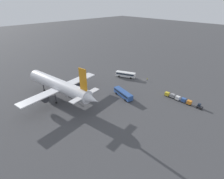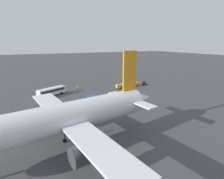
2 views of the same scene
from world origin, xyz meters
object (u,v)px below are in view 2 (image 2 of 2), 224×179
worker_person (77,87)px  shuttle_bus_near (52,91)px  baggage_tug (144,83)px  cargo_cart_blue (133,84)px  shuttle_bus_far (104,98)px  cargo_cart_white (128,85)px  airplane (62,119)px  cargo_cart_orange (137,84)px  cargo_cart_yellow (118,86)px  cargo_cart_grey (123,85)px

worker_person → shuttle_bus_near: bearing=23.7°
baggage_tug → cargo_cart_blue: size_ratio=1.18×
shuttle_bus_far → worker_person: size_ratio=7.18×
cargo_cart_blue → cargo_cart_white: (2.75, 0.30, 0.00)m
baggage_tug → cargo_cart_white: baggage_tug is taller
airplane → cargo_cart_orange: size_ratio=23.13×
shuttle_bus_far → cargo_cart_orange: shuttle_bus_far is taller
airplane → baggage_tug: size_ratio=19.63×
airplane → worker_person: airplane is taller
worker_person → cargo_cart_yellow: (-17.56, 7.80, 0.32)m
cargo_cart_orange → shuttle_bus_far: bearing=32.6°
worker_person → cargo_cart_orange: cargo_cart_orange is taller
airplane → baggage_tug: 63.12m
cargo_cart_orange → cargo_cart_grey: size_ratio=1.00×
baggage_tug → worker_person: size_ratio=1.39×
airplane → cargo_cart_yellow: bearing=-139.2°
cargo_cart_grey → baggage_tug: bearing=-178.0°
baggage_tug → cargo_cart_blue: (7.17, 0.42, 0.25)m
shuttle_bus_far → cargo_cart_orange: 30.17m
baggage_tug → cargo_cart_grey: (12.67, 0.44, 0.25)m
airplane → cargo_cart_white: airplane is taller
cargo_cart_orange → cargo_cart_white: 5.51m
shuttle_bus_near → shuttle_bus_far: bearing=103.8°
cargo_cart_yellow → shuttle_bus_near: bearing=-4.8°
cargo_cart_orange → cargo_cart_white: size_ratio=1.00×
shuttle_bus_near → cargo_cart_orange: (-40.67, 2.22, -0.72)m
worker_person → cargo_cart_white: (-23.06, 7.69, 0.32)m
airplane → cargo_cart_orange: bearing=-147.2°
worker_person → cargo_cart_blue: bearing=164.0°
worker_person → airplane: bearing=71.6°
shuttle_bus_near → cargo_cart_yellow: 29.77m
cargo_cart_blue → baggage_tug: bearing=-176.7°
airplane → cargo_cart_white: (-38.63, -39.13, -6.06)m
cargo_cart_orange → worker_person: bearing=-14.8°
baggage_tug → cargo_cart_orange: bearing=6.0°
shuttle_bus_far → baggage_tug: 34.25m
airplane → cargo_cart_yellow: 51.54m
cargo_cart_blue → cargo_cart_yellow: bearing=2.8°
cargo_cart_blue → worker_person: bearing=-16.0°
worker_person → cargo_cart_orange: (-28.56, 7.54, 0.32)m
cargo_cart_orange → cargo_cart_yellow: bearing=1.4°
shuttle_bus_far → cargo_cart_white: size_ratio=6.06×
shuttle_bus_far → cargo_cart_yellow: bearing=-119.9°
shuttle_bus_far → cargo_cart_blue: size_ratio=6.06×
shuttle_bus_near → cargo_cart_white: shuttle_bus_near is taller
airplane → baggage_tug: airplane is taller
shuttle_bus_near → baggage_tug: shuttle_bus_near is taller
worker_person → cargo_cart_blue: size_ratio=0.84×
worker_person → cargo_cart_grey: size_ratio=0.84×
shuttle_bus_near → cargo_cart_white: size_ratio=5.74×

